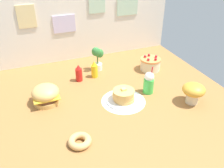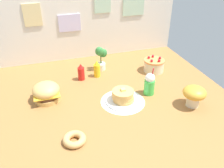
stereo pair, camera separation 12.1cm
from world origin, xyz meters
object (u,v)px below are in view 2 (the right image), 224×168
(burger, at_px, (46,92))
(cream_soda_cup, at_px, (150,84))
(pancake_stack, at_px, (123,97))
(potted_plant, at_px, (101,57))
(layer_cake, at_px, (154,65))
(mustard_bottle, at_px, (97,69))
(donut_pink_glaze, at_px, (74,139))
(mushroom_stool, at_px, (194,94))
(ketchup_bottle, at_px, (81,72))

(burger, bearing_deg, cream_soda_cup, -11.24)
(pancake_stack, height_order, potted_plant, potted_plant)
(pancake_stack, xyz_separation_m, layer_cake, (0.51, 0.45, 0.02))
(pancake_stack, xyz_separation_m, mustard_bottle, (-0.10, 0.51, 0.03))
(layer_cake, xyz_separation_m, donut_pink_glaze, (-1.00, -0.80, -0.04))
(burger, height_order, pancake_stack, burger)
(mushroom_stool, bearing_deg, donut_pink_glaze, -173.06)
(layer_cake, height_order, cream_soda_cup, cream_soda_cup)
(ketchup_bottle, bearing_deg, cream_soda_cup, -39.28)
(layer_cake, bearing_deg, donut_pink_glaze, -141.28)
(burger, relative_size, potted_plant, 0.87)
(layer_cake, distance_m, potted_plant, 0.58)
(burger, height_order, mushroom_stool, mushroom_stool)
(layer_cake, xyz_separation_m, potted_plant, (-0.53, 0.21, 0.08))
(ketchup_bottle, distance_m, donut_pink_glaze, 0.88)
(ketchup_bottle, bearing_deg, donut_pink_glaze, -104.36)
(pancake_stack, distance_m, mushroom_stool, 0.60)
(pancake_stack, xyz_separation_m, ketchup_bottle, (-0.27, 0.50, 0.03))
(burger, relative_size, mustard_bottle, 1.33)
(layer_cake, height_order, mushroom_stool, mushroom_stool)
(potted_plant, bearing_deg, mustard_bottle, -120.04)
(cream_soda_cup, bearing_deg, donut_pink_glaze, -151.80)
(layer_cake, bearing_deg, cream_soda_cup, -121.26)
(mustard_bottle, xyz_separation_m, cream_soda_cup, (0.37, -0.46, 0.02))
(donut_pink_glaze, bearing_deg, burger, 103.67)
(pancake_stack, bearing_deg, mustard_bottle, 101.20)
(burger, relative_size, donut_pink_glaze, 1.43)
(ketchup_bottle, height_order, mushroom_stool, mushroom_stool)
(layer_cake, height_order, donut_pink_glaze, layer_cake)
(mustard_bottle, bearing_deg, potted_plant, 59.96)
(pancake_stack, xyz_separation_m, donut_pink_glaze, (-0.49, -0.36, -0.03))
(donut_pink_glaze, bearing_deg, ketchup_bottle, 75.64)
(layer_cake, distance_m, mushroom_stool, 0.68)
(potted_plant, bearing_deg, pancake_stack, -88.30)
(burger, distance_m, mustard_bottle, 0.60)
(layer_cake, bearing_deg, ketchup_bottle, 176.30)
(ketchup_bottle, xyz_separation_m, mushroom_stool, (0.82, -0.73, 0.03))
(ketchup_bottle, bearing_deg, mustard_bottle, 5.77)
(burger, bearing_deg, ketchup_bottle, 36.21)
(layer_cake, xyz_separation_m, mustard_bottle, (-0.61, 0.07, 0.01))
(layer_cake, relative_size, donut_pink_glaze, 1.34)
(donut_pink_glaze, distance_m, potted_plant, 1.12)
(burger, bearing_deg, mushroom_stool, -21.37)
(potted_plant, bearing_deg, burger, -145.30)
(ketchup_bottle, xyz_separation_m, cream_soda_cup, (0.54, -0.44, 0.02))
(ketchup_bottle, relative_size, mustard_bottle, 1.00)
(layer_cake, bearing_deg, pancake_stack, -139.00)
(layer_cake, xyz_separation_m, mushroom_stool, (0.04, -0.68, 0.05))
(pancake_stack, bearing_deg, donut_pink_glaze, -143.84)
(ketchup_bottle, distance_m, potted_plant, 0.30)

